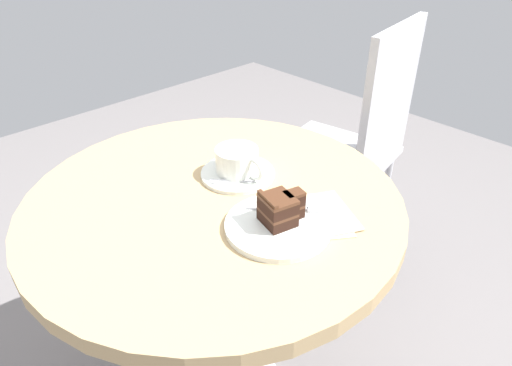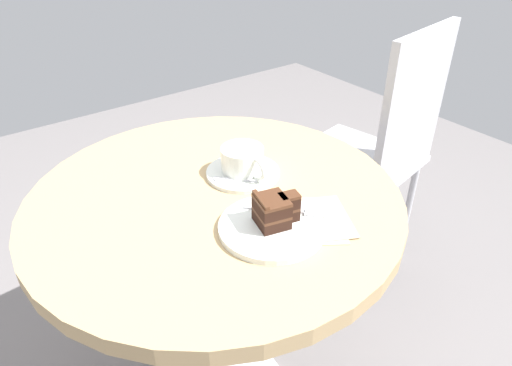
{
  "view_description": "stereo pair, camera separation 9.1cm",
  "coord_description": "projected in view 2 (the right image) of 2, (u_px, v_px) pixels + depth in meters",
  "views": [
    {
      "loc": [
        0.63,
        -0.48,
        1.23
      ],
      "look_at": [
        0.07,
        0.06,
        0.74
      ],
      "focal_mm": 32.0,
      "sensor_mm": 36.0,
      "label": 1
    },
    {
      "loc": [
        0.68,
        -0.41,
        1.23
      ],
      "look_at": [
        0.07,
        0.06,
        0.74
      ],
      "focal_mm": 32.0,
      "sensor_mm": 36.0,
      "label": 2
    }
  ],
  "objects": [
    {
      "name": "cafe_chair",
      "position": [
        380.0,
        145.0,
        1.46
      ],
      "size": [
        0.44,
        0.44,
        0.93
      ],
      "rotation": [
        0.0,
        0.0,
        4.89
      ],
      "color": "#BCBCC1",
      "rests_on": "ground"
    },
    {
      "name": "cafe_table",
      "position": [
        217.0,
        236.0,
        1.01
      ],
      "size": [
        0.78,
        0.78,
        0.7
      ],
      "color": "tan",
      "rests_on": "ground"
    },
    {
      "name": "teaspoon",
      "position": [
        229.0,
        179.0,
        0.98
      ],
      "size": [
        0.08,
        0.07,
        0.0
      ],
      "rotation": [
        0.0,
        0.0,
        3.92
      ],
      "color": "silver",
      "rests_on": "saucer"
    },
    {
      "name": "saucer",
      "position": [
        243.0,
        173.0,
        1.02
      ],
      "size": [
        0.16,
        0.16,
        0.01
      ],
      "color": "silver",
      "rests_on": "cafe_table"
    },
    {
      "name": "cake_slice",
      "position": [
        274.0,
        211.0,
        0.83
      ],
      "size": [
        0.07,
        0.09,
        0.06
      ],
      "rotation": [
        0.0,
        0.0,
        1.32
      ],
      "color": "black",
      "rests_on": "cake_plate"
    },
    {
      "name": "fork",
      "position": [
        294.0,
        211.0,
        0.87
      ],
      "size": [
        0.12,
        0.12,
        0.0
      ],
      "rotation": [
        0.0,
        0.0,
        0.78
      ],
      "color": "silver",
      "rests_on": "cake_plate"
    },
    {
      "name": "cake_plate",
      "position": [
        272.0,
        227.0,
        0.85
      ],
      "size": [
        0.2,
        0.2,
        0.01
      ],
      "color": "silver",
      "rests_on": "cafe_table"
    },
    {
      "name": "coffee_cup",
      "position": [
        243.0,
        159.0,
        1.0
      ],
      "size": [
        0.13,
        0.09,
        0.06
      ],
      "color": "silver",
      "rests_on": "saucer"
    },
    {
      "name": "napkin",
      "position": [
        308.0,
        220.0,
        0.87
      ],
      "size": [
        0.21,
        0.21,
        0.0
      ],
      "rotation": [
        0.0,
        0.0,
        0.95
      ],
      "color": "beige",
      "rests_on": "cafe_table"
    }
  ]
}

